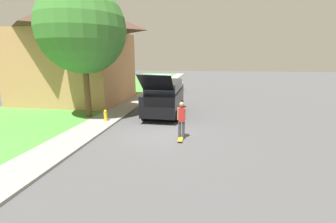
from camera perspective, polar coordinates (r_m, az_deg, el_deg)
name	(u,v)px	position (r m, az deg, el deg)	size (l,w,h in m)	color
ground_plane	(157,133)	(11.35, -2.69, -5.37)	(120.00, 120.00, 0.00)	#49494C
lawn	(76,104)	(19.77, -22.24, 1.80)	(10.00, 80.00, 0.08)	#478E38
sidewalk	(128,106)	(17.89, -10.09, 1.51)	(1.80, 80.00, 0.10)	gray
house	(74,49)	(20.78, -22.77, 14.35)	(8.97, 7.88, 8.25)	tan
lawn_tree_near	(82,30)	(14.67, -20.98, 18.84)	(5.08, 5.08, 7.74)	brown
suv_parked	(164,97)	(14.66, -0.90, 3.69)	(2.19, 5.72, 2.87)	black
car_down_street	(174,85)	(25.70, 1.52, 6.65)	(1.87, 4.10, 1.40)	#B7B7BC
skateboarder	(182,118)	(10.21, 3.47, -1.79)	(0.41, 0.23, 1.75)	#38383D
skateboard	(181,139)	(10.29, 3.21, -6.90)	(0.23, 0.79, 0.10)	#A89323
fire_hydrant	(106,115)	(13.52, -15.57, -0.96)	(0.20, 0.20, 0.66)	gold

